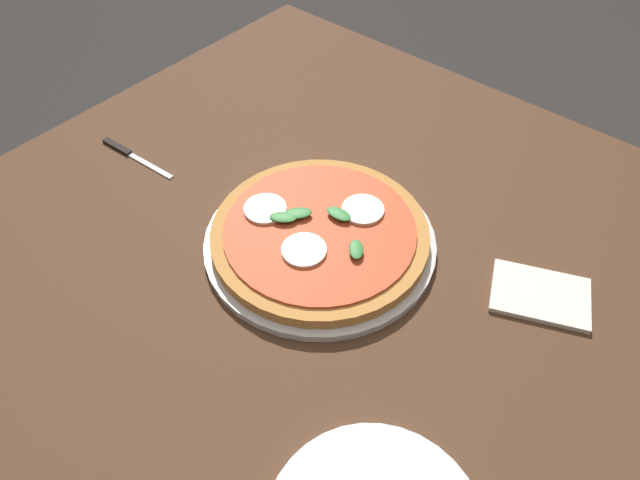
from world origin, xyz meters
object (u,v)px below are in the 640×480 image
Objects in this scene: serving_tray at (320,242)px; knife at (129,153)px; dining_table at (315,302)px; napkin at (540,295)px; pizza at (320,233)px.

serving_tray is 0.39m from knife.
dining_table is at bearing 118.72° from serving_tray.
napkin is at bearing -157.53° from serving_tray.
serving_tray is 0.31m from napkin.
knife is at bearing 14.31° from napkin.
dining_table is 0.41m from knife.
dining_table is 6.83× the size of knife.
serving_tray is 2.04× the size of knife.
pizza reaches higher than serving_tray.
serving_tray reaches higher than knife.
pizza is (0.00, -0.00, 0.02)m from serving_tray.
napkin reaches higher than dining_table.
napkin is at bearing -157.67° from pizza.
serving_tray is 1.07× the size of pizza.
knife is at bearing 2.84° from dining_table.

